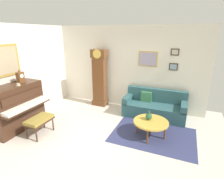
# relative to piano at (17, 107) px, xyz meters

# --- Properties ---
(ground_plane) EXTENTS (6.40, 6.00, 0.10)m
(ground_plane) POSITION_rel_piano_xyz_m (2.23, 0.29, -0.68)
(ground_plane) COLOR beige
(wall_left) EXTENTS (0.13, 4.90, 2.80)m
(wall_left) POSITION_rel_piano_xyz_m (-0.37, 0.28, 0.78)
(wall_left) COLOR silver
(wall_left) RESTS_ON ground_plane
(wall_back) EXTENTS (5.30, 0.13, 2.80)m
(wall_back) POSITION_rel_piano_xyz_m (2.24, 2.69, 0.78)
(wall_back) COLOR silver
(wall_back) RESTS_ON ground_plane
(area_rug) EXTENTS (2.10, 1.50, 0.01)m
(area_rug) POSITION_rel_piano_xyz_m (3.55, 1.04, -0.62)
(area_rug) COLOR navy
(area_rug) RESTS_ON ground_plane
(piano) EXTENTS (0.87, 1.44, 1.24)m
(piano) POSITION_rel_piano_xyz_m (0.00, 0.00, 0.00)
(piano) COLOR #3D2316
(piano) RESTS_ON ground_plane
(piano_bench) EXTENTS (0.42, 0.70, 0.48)m
(piano_bench) POSITION_rel_piano_xyz_m (0.81, -0.05, -0.22)
(piano_bench) COLOR #3D2316
(piano_bench) RESTS_ON ground_plane
(grandfather_clock) EXTENTS (0.52, 0.34, 2.03)m
(grandfather_clock) POSITION_rel_piano_xyz_m (1.35, 2.37, 0.34)
(grandfather_clock) COLOR brown
(grandfather_clock) RESTS_ON ground_plane
(couch) EXTENTS (1.90, 0.80, 0.84)m
(couch) POSITION_rel_piano_xyz_m (3.36, 2.21, -0.31)
(couch) COLOR #2D565B
(couch) RESTS_ON ground_plane
(coffee_table) EXTENTS (0.88, 0.88, 0.42)m
(coffee_table) POSITION_rel_piano_xyz_m (3.48, 0.98, -0.23)
(coffee_table) COLOR gold
(coffee_table) RESTS_ON ground_plane
(mantel_clock) EXTENTS (0.13, 0.18, 0.38)m
(mantel_clock) POSITION_rel_piano_xyz_m (0.00, 0.27, 0.79)
(mantel_clock) COLOR brown
(mantel_clock) RESTS_ON piano
(teacup) EXTENTS (0.12, 0.12, 0.06)m
(teacup) POSITION_rel_piano_xyz_m (0.15, 0.05, 0.64)
(teacup) COLOR beige
(teacup) RESTS_ON piano
(green_jug) EXTENTS (0.17, 0.17, 0.24)m
(green_jug) POSITION_rel_piano_xyz_m (3.40, 1.04, -0.12)
(green_jug) COLOR #234C33
(green_jug) RESTS_ON coffee_table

